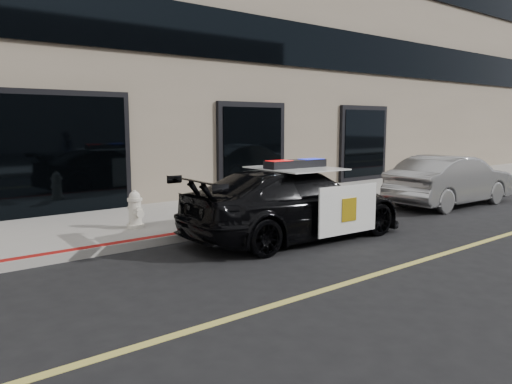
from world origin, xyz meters
TOP-DOWN VIEW (x-y plane):
  - ground at (0.00, 0.00)m, footprint 120.00×120.00m
  - sidewalk_n at (0.00, 5.25)m, footprint 60.00×3.50m
  - police_car at (1.93, 2.42)m, footprint 2.40×4.76m
  - silver_sedan at (7.68, 2.56)m, footprint 1.63×4.09m
  - fire_hydrant at (-0.31, 4.51)m, footprint 0.33×0.46m

SIDE VIEW (x-z plane):
  - ground at x=0.00m, z-range 0.00..0.00m
  - sidewalk_n at x=0.00m, z-range 0.00..0.15m
  - fire_hydrant at x=-0.31m, z-range 0.13..0.86m
  - silver_sedan at x=7.68m, z-range 0.00..1.32m
  - police_car at x=1.93m, z-range -0.08..1.41m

